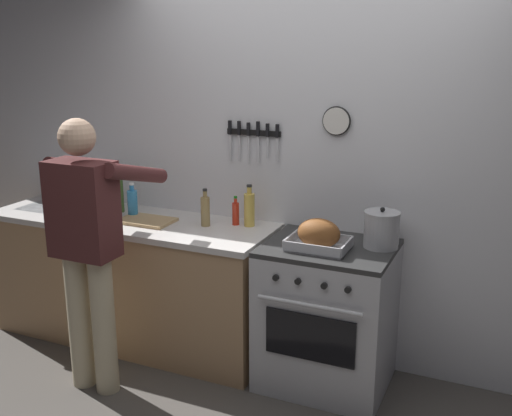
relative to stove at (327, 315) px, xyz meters
The scene contains 12 objects.
wall_back 0.95m from the stove, 121.32° to the left, with size 6.00×0.13×2.60m.
counter_block 1.43m from the stove, behind, with size 2.03×0.65×0.90m.
stove is the anchor object (origin of this frame).
person_cook 1.50m from the stove, 154.27° to the right, with size 0.51×0.63×1.66m.
roasting_pan 0.54m from the stove, 113.81° to the right, with size 0.35×0.26×0.18m.
stock_pot 0.63m from the stove, 19.98° to the left, with size 0.21×0.21×0.24m.
cutting_board 1.34m from the stove, behind, with size 0.36×0.24×0.02m, color tan.
bottle_olive_oil 1.68m from the stove, behind, with size 0.07×0.07×0.30m.
bottle_hot_sauce 0.88m from the stove, 167.06° to the left, with size 0.05×0.05×0.19m.
bottle_vinegar 1.02m from the stove, behind, with size 0.06×0.06×0.25m.
bottle_dish_soap 1.52m from the stove, behind, with size 0.07×0.07×0.24m.
bottle_cooking_oil 0.84m from the stove, 163.98° to the left, with size 0.07×0.07×0.28m.
Camera 1 is at (1.20, -2.27, 2.06)m, focal length 42.41 mm.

